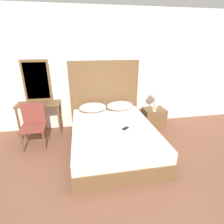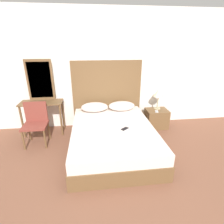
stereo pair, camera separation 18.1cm
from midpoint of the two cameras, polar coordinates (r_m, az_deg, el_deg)
The scene contains 13 objects.
ground_plane at distance 2.71m, azimuth 6.08°, elevation -25.39°, with size 16.00×16.00×0.00m, color brown.
wall_back at distance 4.22m, azimuth -0.48°, elevation 13.22°, with size 10.00×0.06×2.70m.
bed at distance 3.48m, azimuth 1.72°, elevation -8.22°, with size 1.56×2.13×0.48m.
headboard at distance 4.26m, azimuth -0.43°, elevation 5.75°, with size 1.64×0.05×1.60m.
pillow_left at distance 4.05m, azimuth -4.46°, elevation 1.60°, with size 0.62×0.39×0.21m.
pillow_right at distance 4.12m, azimuth 4.42°, elevation 1.98°, with size 0.62×0.39×0.21m.
phone_on_bed at distance 3.28m, azimuth 5.79°, elevation -5.46°, with size 0.16×0.15×0.01m.
nightstand at distance 4.47m, azimuth 15.39°, elevation -2.07°, with size 0.52×0.41×0.46m.
table_lamp at distance 4.35m, azimuth 16.12°, elevation 5.87°, with size 0.24×0.24×0.51m.
phone_on_nightstand at distance 4.28m, azimuth 15.56°, elevation 0.19°, with size 0.11×0.16×0.01m.
vanity_desk at distance 4.17m, azimuth -20.69°, elevation 1.05°, with size 0.90×0.41×0.76m.
vanity_mirror at distance 4.18m, azimuth -21.28°, elevation 9.68°, with size 0.56×0.03×0.89m.
chair at distance 3.85m, azimuth -22.43°, elevation -2.66°, with size 0.47×0.43×0.87m.
Camera 2 is at (-0.40, -1.79, 1.99)m, focal length 28.00 mm.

